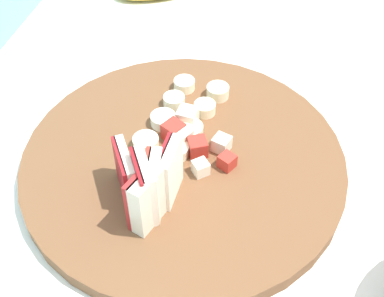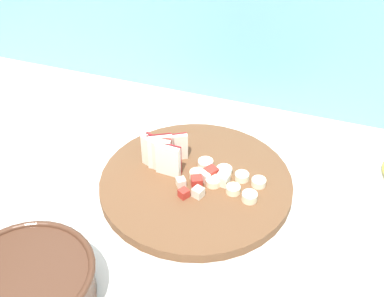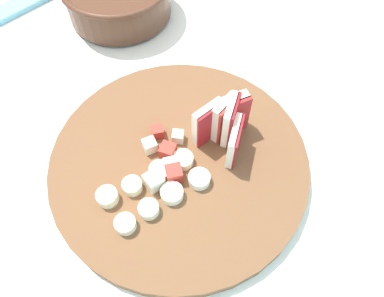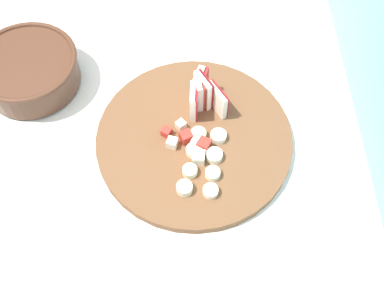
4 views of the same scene
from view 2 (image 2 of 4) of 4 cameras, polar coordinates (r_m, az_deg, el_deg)
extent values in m
cube|color=#6BADC6|center=(1.28, 3.78, -2.26)|extent=(2.40, 0.04, 1.34)
cylinder|color=brown|center=(0.89, 0.46, -4.03)|extent=(0.34, 0.34, 0.02)
cube|color=#A32323|center=(0.90, -4.11, -0.25)|extent=(0.04, 0.02, 0.06)
cube|color=beige|center=(0.90, -4.47, -0.50)|extent=(0.05, 0.03, 0.06)
cube|color=maroon|center=(0.88, -2.59, -1.13)|extent=(0.04, 0.01, 0.06)
cube|color=white|center=(0.88, -2.75, -1.36)|extent=(0.05, 0.01, 0.06)
cube|color=#B22D23|center=(0.90, -3.59, -0.40)|extent=(0.04, 0.01, 0.06)
cube|color=white|center=(0.89, -3.70, -0.66)|extent=(0.04, 0.02, 0.06)
cube|color=maroon|center=(0.90, -3.73, -0.06)|extent=(0.04, 0.03, 0.06)
cube|color=white|center=(0.90, -3.68, -0.29)|extent=(0.04, 0.03, 0.06)
cube|color=maroon|center=(0.92, -2.16, 0.29)|extent=(0.05, 0.03, 0.05)
cube|color=#EFE5CC|center=(0.91, -2.11, 0.09)|extent=(0.05, 0.03, 0.05)
cube|color=#B22D23|center=(0.89, 2.21, -2.79)|extent=(0.03, 0.03, 0.02)
cube|color=beige|center=(0.85, 0.71, -5.02)|extent=(0.02, 0.02, 0.02)
cube|color=#EFE5CC|center=(0.88, 1.66, -3.19)|extent=(0.02, 0.02, 0.02)
cube|color=#B22D23|center=(0.89, 2.23, -2.80)|extent=(0.02, 0.02, 0.01)
cube|color=#EFE5CC|center=(0.87, -1.26, -3.88)|extent=(0.02, 0.02, 0.01)
cube|color=#B22D23|center=(0.87, 0.53, -3.81)|extent=(0.03, 0.03, 0.02)
cube|color=#EFE5CC|center=(0.88, 2.22, -3.16)|extent=(0.02, 0.02, 0.01)
cube|color=beige|center=(0.87, 3.54, -3.52)|extent=(0.02, 0.02, 0.02)
cube|color=#B22D23|center=(0.85, -0.95, -5.14)|extent=(0.02, 0.02, 0.02)
cylinder|color=beige|center=(0.89, 0.59, -2.99)|extent=(0.03, 0.03, 0.01)
cylinder|color=beige|center=(0.87, 2.43, -3.78)|extent=(0.03, 0.03, 0.01)
cylinder|color=beige|center=(0.86, 4.73, -4.67)|extent=(0.02, 0.02, 0.01)
cylinder|color=beige|center=(0.85, 6.59, -5.51)|extent=(0.03, 0.03, 0.01)
cylinder|color=white|center=(0.91, 1.56, -1.70)|extent=(0.03, 0.03, 0.01)
cylinder|color=white|center=(0.90, 3.69, -2.57)|extent=(0.03, 0.03, 0.01)
cylinder|color=#F4EAC6|center=(0.89, 5.72, -3.20)|extent=(0.02, 0.02, 0.01)
cylinder|color=#F4EAC6|center=(0.88, 7.62, -3.84)|extent=(0.03, 0.03, 0.01)
cylinder|color=#4C2D1E|center=(0.75, -18.11, -14.74)|extent=(0.18, 0.18, 0.06)
torus|color=#4C2D1E|center=(0.73, -18.57, -13.35)|extent=(0.19, 0.19, 0.01)
camera|label=1|loc=(0.80, -26.89, 19.12)|focal=45.68mm
camera|label=3|loc=(0.83, 16.57, 24.59)|focal=34.05mm
camera|label=4|loc=(0.65, 49.47, 36.21)|focal=43.18mm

